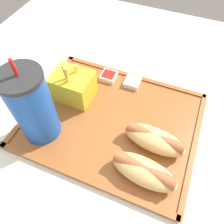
% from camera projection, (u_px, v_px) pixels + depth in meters
% --- Properties ---
extents(ground_plane, '(8.00, 8.00, 0.00)m').
position_uv_depth(ground_plane, '(112.00, 199.00, 1.17)').
color(ground_plane, '#4C4742').
extents(dining_table, '(1.06, 1.09, 0.77)m').
position_uv_depth(dining_table, '(112.00, 172.00, 0.86)').
color(dining_table, beige).
rests_on(dining_table, ground_plane).
extents(food_tray, '(0.41, 0.33, 0.01)m').
position_uv_depth(food_tray, '(112.00, 120.00, 0.54)').
color(food_tray, brown).
rests_on(food_tray, dining_table).
extents(soda_cup, '(0.09, 0.09, 0.21)m').
position_uv_depth(soda_cup, '(33.00, 107.00, 0.44)').
color(soda_cup, '#194CA5').
rests_on(soda_cup, food_tray).
extents(hot_dog_far, '(0.14, 0.07, 0.04)m').
position_uv_depth(hot_dog_far, '(144.00, 171.00, 0.43)').
color(hot_dog_far, tan).
rests_on(hot_dog_far, food_tray).
extents(hot_dog_near, '(0.14, 0.07, 0.04)m').
position_uv_depth(hot_dog_near, '(154.00, 139.00, 0.47)').
color(hot_dog_near, tan).
rests_on(hot_dog_near, food_tray).
extents(fries_carton, '(0.10, 0.08, 0.11)m').
position_uv_depth(fries_carton, '(73.00, 86.00, 0.55)').
color(fries_carton, gold).
rests_on(fries_carton, food_tray).
extents(sauce_cup_mayo, '(0.04, 0.04, 0.02)m').
position_uv_depth(sauce_cup_mayo, '(132.00, 82.00, 0.60)').
color(sauce_cup_mayo, silver).
rests_on(sauce_cup_mayo, food_tray).
extents(sauce_cup_ketchup, '(0.04, 0.04, 0.02)m').
position_uv_depth(sauce_cup_ketchup, '(109.00, 76.00, 0.61)').
color(sauce_cup_ketchup, silver).
rests_on(sauce_cup_ketchup, food_tray).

